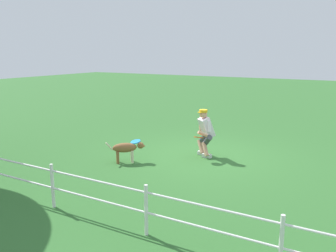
{
  "coord_description": "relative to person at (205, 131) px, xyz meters",
  "views": [
    {
      "loc": [
        -3.88,
        8.64,
        2.81
      ],
      "look_at": [
        0.7,
        0.7,
        0.9
      ],
      "focal_mm": 38.28,
      "sensor_mm": 36.0,
      "label": 1
    }
  ],
  "objects": [
    {
      "name": "dog",
      "position": [
        1.51,
        1.51,
        -0.33
      ],
      "size": [
        0.83,
        0.73,
        0.56
      ],
      "rotation": [
        0.0,
        0.0,
        3.85
      ],
      "color": "brown",
      "rests_on": "ground_plane"
    },
    {
      "name": "frisbee_held",
      "position": [
        0.01,
        0.39,
        -0.09
      ],
      "size": [
        0.35,
        0.35,
        0.12
      ],
      "primitive_type": "cylinder",
      "rotation": [
        -0.18,
        0.21,
        4.04
      ],
      "color": "#DE4511",
      "rests_on": "person"
    },
    {
      "name": "frisbee_flying",
      "position": [
        1.4,
        1.28,
        -0.18
      ],
      "size": [
        0.36,
        0.35,
        0.11
      ],
      "primitive_type": "cylinder",
      "rotation": [
        -0.18,
        -0.14,
        5.16
      ],
      "color": "#2696E5"
    },
    {
      "name": "person",
      "position": [
        0.0,
        0.0,
        0.0
      ],
      "size": [
        0.6,
        0.71,
        1.29
      ],
      "rotation": [
        0.0,
        0.0,
        0.89
      ],
      "color": "silver",
      "rests_on": "ground_plane"
    },
    {
      "name": "ground_plane",
      "position": [
        0.03,
        0.03,
        -0.7
      ],
      "size": [
        60.0,
        60.0,
        0.0
      ],
      "primitive_type": "plane",
      "color": "#326A2E"
    },
    {
      "name": "fence",
      "position": [
        0.03,
        4.39,
        -0.21
      ],
      "size": [
        14.36,
        0.06,
        0.83
      ],
      "color": "white",
      "rests_on": "ground_plane"
    }
  ]
}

